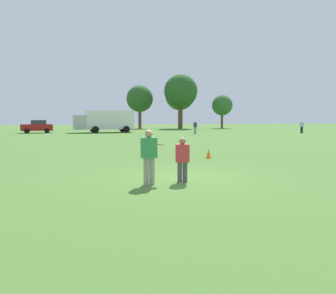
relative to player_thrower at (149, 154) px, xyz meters
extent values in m
plane|color=#47702D|center=(1.19, 0.59, -0.95)|extent=(197.56, 197.56, 0.00)
cylinder|color=gray|center=(-0.09, 0.01, -0.53)|extent=(0.16, 0.16, 0.83)
cylinder|color=gray|center=(0.09, -0.01, -0.53)|extent=(0.16, 0.16, 0.83)
cube|color=#338C4C|center=(0.00, 0.00, 0.19)|extent=(0.49, 0.30, 0.62)
sphere|color=tan|center=(0.00, 0.00, 0.62)|extent=(0.24, 0.24, 0.24)
cylinder|color=#4C4C51|center=(1.19, 0.03, -0.62)|extent=(0.15, 0.15, 0.65)
cylinder|color=#4C4C51|center=(1.03, 0.08, -0.62)|extent=(0.15, 0.15, 0.65)
cube|color=red|center=(1.11, 0.05, -0.02)|extent=(0.49, 0.36, 0.57)
sphere|color=#8C664C|center=(1.11, 0.05, 0.37)|extent=(0.22, 0.22, 0.22)
cylinder|color=#E54C33|center=(0.42, 0.23, 0.26)|extent=(0.27, 0.27, 0.07)
cube|color=#D8590C|center=(4.55, 5.37, -0.93)|extent=(0.32, 0.32, 0.03)
cone|color=orange|center=(4.55, 5.37, -0.69)|extent=(0.24, 0.24, 0.45)
cube|color=maroon|center=(-6.34, 38.68, -0.17)|extent=(4.28, 1.99, 0.90)
cube|color=#2D333D|center=(-6.09, 38.69, 0.55)|extent=(2.07, 1.73, 0.64)
cylinder|color=black|center=(-7.60, 37.62, -0.62)|extent=(0.67, 0.25, 0.66)
cylinder|color=black|center=(-7.69, 39.62, -0.62)|extent=(0.67, 0.25, 0.66)
cylinder|color=black|center=(-4.99, 37.74, -0.62)|extent=(0.67, 0.25, 0.66)
cylinder|color=black|center=(-5.08, 39.74, -0.62)|extent=(0.67, 0.25, 0.66)
cube|color=white|center=(3.64, 37.21, 0.88)|extent=(6.91, 2.80, 2.70)
cube|color=#B2B2B7|center=(-0.56, 37.02, 0.53)|extent=(1.90, 2.38, 2.00)
cylinder|color=black|center=(1.49, 35.74, -0.47)|extent=(0.97, 0.32, 0.96)
cylinder|color=black|center=(1.37, 38.47, -0.47)|extent=(0.97, 0.32, 0.96)
cylinder|color=black|center=(5.91, 35.94, -0.47)|extent=(0.97, 0.32, 0.96)
cylinder|color=black|center=(5.78, 38.67, -0.47)|extent=(0.97, 0.32, 0.96)
cylinder|color=gray|center=(14.18, 29.73, -0.51)|extent=(0.16, 0.16, 0.87)
cylinder|color=gray|center=(14.01, 29.78, -0.51)|extent=(0.16, 0.16, 0.87)
cube|color=navy|center=(14.09, 29.75, 0.23)|extent=(0.53, 0.39, 0.62)
sphere|color=tan|center=(14.09, 29.75, 0.65)|extent=(0.24, 0.24, 0.24)
cylinder|color=black|center=(29.33, 27.03, -0.51)|extent=(0.16, 0.16, 0.87)
cylinder|color=black|center=(29.16, 27.10, -0.51)|extent=(0.16, 0.16, 0.87)
cube|color=#9EC6E5|center=(29.24, 27.06, 0.23)|extent=(0.54, 0.42, 0.62)
sphere|color=beige|center=(29.24, 27.06, 0.66)|extent=(0.24, 0.24, 0.24)
cylinder|color=brown|center=(11.94, 53.62, 0.94)|extent=(0.63, 0.63, 3.77)
sphere|color=#285623|center=(11.94, 53.62, 5.11)|extent=(5.39, 5.39, 5.39)
cylinder|color=brown|center=(19.38, 49.72, 1.37)|extent=(0.77, 0.77, 4.64)
sphere|color=#285623|center=(19.38, 49.72, 6.50)|extent=(6.62, 6.62, 6.62)
cylinder|color=brown|center=(19.94, 51.78, 1.14)|extent=(0.70, 0.70, 4.18)
sphere|color=#3D7033|center=(19.94, 51.78, 5.76)|extent=(5.96, 5.96, 5.96)
cylinder|color=brown|center=(28.72, 50.01, 0.55)|extent=(0.50, 0.50, 2.99)
sphere|color=#33662D|center=(28.72, 50.01, 3.87)|extent=(4.28, 4.28, 4.28)
camera|label=1|loc=(-2.37, -9.21, 1.08)|focal=33.51mm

